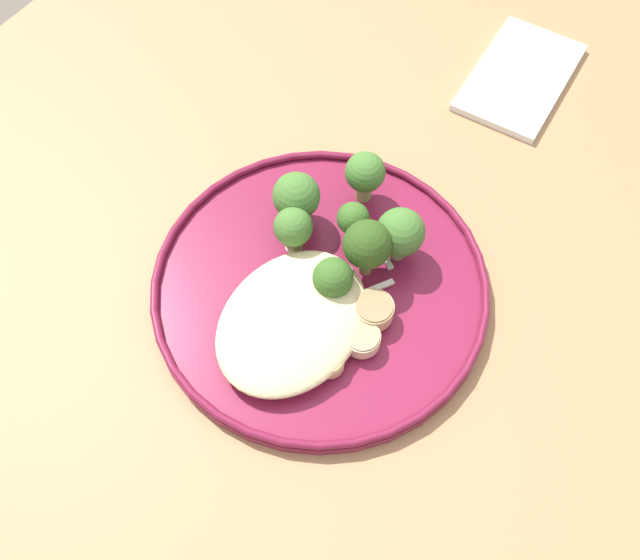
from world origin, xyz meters
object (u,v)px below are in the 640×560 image
object	(u,v)px
dinner_plate	(320,287)
folded_napkin	(520,77)
broccoli_floret_tall_stalk	(296,197)
broccoli_floret_near_rim	(400,233)
seared_scallop_left_edge	(362,339)
seared_scallop_right_edge	(374,310)
broccoli_floret_rear_charred	(333,278)
broccoli_floret_left_leaning	(364,245)
seared_scallop_rear_pale	(298,297)
broccoli_floret_center_pile	(365,174)
seared_scallop_half_hidden	(330,363)
broccoli_floret_front_edge	(293,229)
broccoli_floret_right_tilted	(353,219)
seared_scallop_on_noodles	(282,363)

from	to	relation	value
dinner_plate	folded_napkin	xyz separation A→B (m)	(0.32, -0.03, -0.00)
broccoli_floret_tall_stalk	broccoli_floret_near_rim	world-z (taller)	broccoli_floret_tall_stalk
seared_scallop_left_edge	seared_scallop_right_edge	world-z (taller)	seared_scallop_right_edge
broccoli_floret_rear_charred	folded_napkin	world-z (taller)	broccoli_floret_rear_charred
dinner_plate	broccoli_floret_left_leaning	bearing A→B (deg)	-32.68
seared_scallop_rear_pale	broccoli_floret_center_pile	world-z (taller)	broccoli_floret_center_pile
dinner_plate	folded_napkin	size ratio (longest dim) A/B	1.93
seared_scallop_half_hidden	broccoli_floret_left_leaning	distance (m)	0.10
seared_scallop_rear_pale	broccoli_floret_front_edge	xyz separation A→B (m)	(0.04, 0.03, 0.02)
seared_scallop_half_hidden	broccoli_floret_near_rim	distance (m)	0.13
broccoli_floret_front_edge	broccoli_floret_rear_charred	size ratio (longest dim) A/B	1.08
broccoli_floret_right_tilted	seared_scallop_half_hidden	bearing A→B (deg)	-155.13
seared_scallop_on_noodles	broccoli_floret_left_leaning	xyz separation A→B (m)	(0.11, -0.00, 0.03)
seared_scallop_on_noodles	broccoli_floret_right_tilted	size ratio (longest dim) A/B	0.58
seared_scallop_rear_pale	broccoli_floret_near_rim	xyz separation A→B (m)	(0.09, -0.04, 0.02)
dinner_plate	seared_scallop_left_edge	xyz separation A→B (m)	(-0.03, -0.06, 0.01)
seared_scallop_left_edge	seared_scallop_rear_pale	bearing A→B (deg)	88.21
dinner_plate	broccoli_floret_right_tilted	world-z (taller)	broccoli_floret_right_tilted
seared_scallop_left_edge	broccoli_floret_right_tilted	xyz separation A→B (m)	(0.08, 0.06, 0.02)
seared_scallop_rear_pale	broccoli_floret_left_leaning	xyz separation A→B (m)	(0.06, -0.03, 0.03)
broccoli_floret_tall_stalk	broccoli_floret_front_edge	size ratio (longest dim) A/B	1.13
dinner_plate	broccoli_floret_left_leaning	distance (m)	0.06
seared_scallop_rear_pale	broccoli_floret_near_rim	bearing A→B (deg)	-25.95
seared_scallop_half_hidden	broccoli_floret_right_tilted	distance (m)	0.13
seared_scallop_half_hidden	broccoli_floret_tall_stalk	xyz separation A→B (m)	(0.10, 0.10, 0.02)
folded_napkin	broccoli_floret_right_tilted	bearing A→B (deg)	172.57
dinner_plate	seared_scallop_right_edge	bearing A→B (deg)	-89.89
broccoli_floret_center_pile	broccoli_floret_rear_charred	size ratio (longest dim) A/B	1.17
seared_scallop_left_edge	broccoli_floret_tall_stalk	distance (m)	0.14
broccoli_floret_near_rim	broccoli_floret_rear_charred	bearing A→B (deg)	160.03
dinner_plate	seared_scallop_left_edge	bearing A→B (deg)	-114.24
seared_scallop_rear_pale	broccoli_floret_rear_charred	distance (m)	0.03
seared_scallop_rear_pale	broccoli_floret_right_tilted	bearing A→B (deg)	-0.58
dinner_plate	broccoli_floret_tall_stalk	bearing A→B (deg)	50.76
broccoli_floret_right_tilted	broccoli_floret_near_rim	bearing A→B (deg)	-80.76
seared_scallop_rear_pale	broccoli_floret_center_pile	size ratio (longest dim) A/B	0.54
seared_scallop_on_noodles	broccoli_floret_rear_charred	size ratio (longest dim) A/B	0.54
seared_scallop_rear_pale	broccoli_floret_center_pile	xyz separation A→B (m)	(0.13, 0.01, 0.02)
seared_scallop_right_edge	broccoli_floret_right_tilted	xyz separation A→B (m)	(0.06, 0.06, 0.01)
seared_scallop_half_hidden	seared_scallop_rear_pale	size ratio (longest dim) A/B	0.80
seared_scallop_half_hidden	broccoli_floret_right_tilted	xyz separation A→B (m)	(0.12, 0.05, 0.02)
seared_scallop_rear_pale	broccoli_floret_front_edge	bearing A→B (deg)	38.58
broccoli_floret_center_pile	broccoli_floret_right_tilted	size ratio (longest dim) A/B	1.26
seared_scallop_half_hidden	broccoli_floret_rear_charred	size ratio (longest dim) A/B	0.51
seared_scallop_left_edge	broccoli_floret_rear_charred	distance (m)	0.05
broccoli_floret_center_pile	broccoli_floret_tall_stalk	xyz separation A→B (m)	(-0.06, 0.04, 0.00)
broccoli_floret_left_leaning	seared_scallop_on_noodles	bearing A→B (deg)	178.63
broccoli_floret_tall_stalk	broccoli_floret_right_tilted	size ratio (longest dim) A/B	1.32
broccoli_floret_left_leaning	folded_napkin	distance (m)	0.30
broccoli_floret_near_rim	broccoli_floret_front_edge	bearing A→B (deg)	120.11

